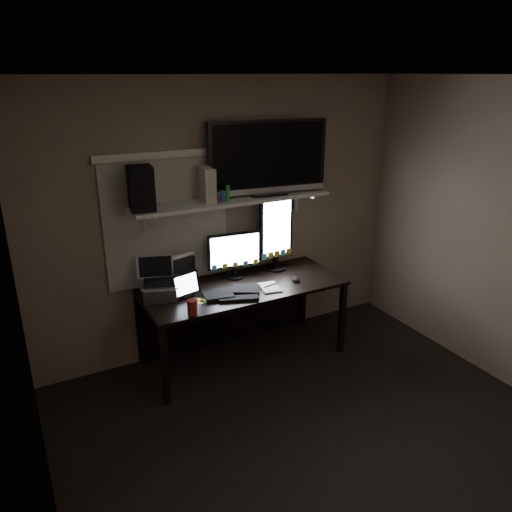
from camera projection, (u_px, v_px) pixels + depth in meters
floor at (335, 452)px, 3.51m from camera, size 3.60×3.60×0.00m
ceiling at (360, 75)px, 2.64m from camera, size 3.60×3.60×0.00m
back_wall at (225, 219)px, 4.57m from camera, size 3.60×0.00×3.60m
left_wall at (30, 366)px, 2.29m from camera, size 0.00×3.60×3.60m
window_blinds at (167, 222)px, 4.30m from camera, size 1.10×0.02×1.10m
desk at (238, 298)px, 4.60m from camera, size 1.80×0.75×0.73m
wall_shelf at (233, 200)px, 4.35m from camera, size 1.80×0.35×0.03m
monitor_landscape at (235, 255)px, 4.53m from camera, size 0.51×0.10×0.44m
monitor_portrait at (276, 233)px, 4.69m from camera, size 0.36×0.10×0.72m
keyboard at (232, 292)px, 4.26m from camera, size 0.55×0.36×0.03m
mouse at (296, 279)px, 4.53m from camera, size 0.08×0.11×0.04m
notepad at (270, 287)px, 4.38m from camera, size 0.20×0.25×0.01m
tablet at (186, 285)px, 4.17m from camera, size 0.27×0.17×0.22m
file_sorter at (182, 270)px, 4.40m from camera, size 0.24×0.16×0.28m
laptop at (159, 279)px, 4.13m from camera, size 0.37×0.33×0.35m
cup at (192, 307)px, 3.90m from camera, size 0.09×0.09×0.12m
sticky_notes at (210, 299)px, 4.18m from camera, size 0.31×0.25×0.00m
tv at (268, 158)px, 4.38m from camera, size 1.11×0.32×0.65m
game_console at (206, 184)px, 4.20m from camera, size 0.11×0.25×0.29m
speaker at (141, 188)px, 3.93m from camera, size 0.22×0.26×0.35m
bottles at (222, 194)px, 4.20m from camera, size 0.22×0.10×0.14m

